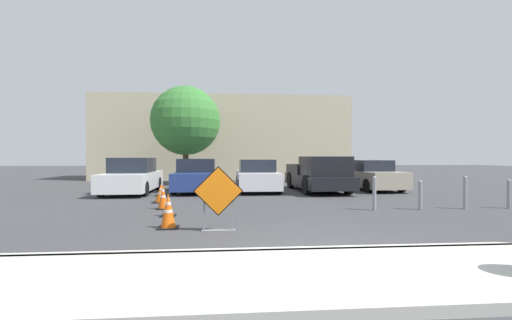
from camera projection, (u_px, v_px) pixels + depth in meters
ground_plane at (262, 192)px, 15.51m from camera, size 96.00×96.00×0.00m
sidewalk_strip at (348, 275)px, 4.44m from camera, size 27.12×2.22×0.14m
curb_lip at (324, 252)px, 5.55m from camera, size 27.12×0.20×0.14m
road_closed_sign at (218, 196)px, 7.39m from camera, size 1.08×0.20×1.41m
traffic_cone_nearest at (168, 212)px, 7.71m from camera, size 0.45×0.45×0.77m
traffic_cone_second at (168, 205)px, 9.25m from camera, size 0.39×0.39×0.63m
traffic_cone_third at (163, 197)px, 10.53m from camera, size 0.38×0.38×0.78m
traffic_cone_fourth at (161, 194)px, 12.05m from camera, size 0.54×0.54×0.65m
parked_car_nearest at (132, 177)px, 15.23m from camera, size 1.96×4.48×1.57m
parked_car_second at (197, 176)px, 15.87m from camera, size 1.97×4.28×1.52m
parked_car_third at (257, 176)px, 16.23m from camera, size 1.90×4.39×1.48m
pickup_truck at (319, 176)px, 15.75m from camera, size 2.23×5.11×1.63m
parked_car_fourth at (371, 176)px, 16.75m from camera, size 2.06×4.21×1.45m
bollard_nearest at (374, 192)px, 10.30m from camera, size 0.12×0.12×1.03m
bollard_second at (420, 194)px, 10.42m from camera, size 0.12×0.12×0.90m
bollard_third at (465, 192)px, 10.55m from camera, size 0.12×0.12×1.03m
bollard_fourth at (509, 193)px, 10.67m from camera, size 0.12×0.12×0.92m
building_facade_backdrop at (223, 139)px, 25.93m from camera, size 18.14×5.00×5.95m
street_tree_behind_lot at (186, 121)px, 19.80m from camera, size 3.99×3.99×5.70m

